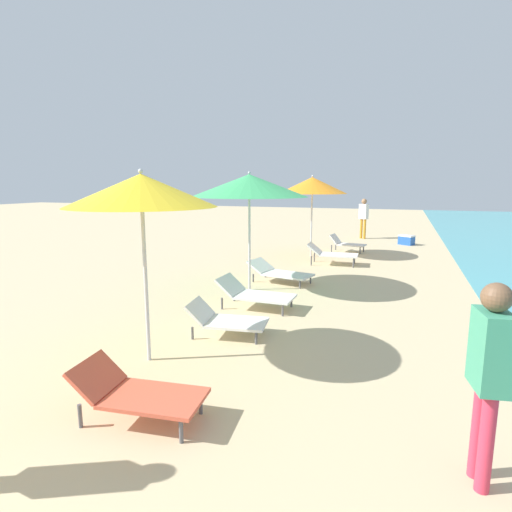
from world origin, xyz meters
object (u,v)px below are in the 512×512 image
at_px(lounger_second_shoreside, 226,319).
at_px(umbrella_third, 249,186).
at_px(lounger_farthest_inland, 332,253).
at_px(person_walking_mid, 364,214).
at_px(umbrella_farthest, 312,185).
at_px(lounger_farthest_shoreside, 347,243).
at_px(person_walking_near, 490,366).
at_px(cooler_box, 406,240).
at_px(umbrella_second, 141,191).
at_px(lounger_third_shoreside, 280,272).
at_px(lounger_second_inland, 137,392).
at_px(lounger_third_inland, 255,293).

height_order(lounger_second_shoreside, umbrella_third, umbrella_third).
height_order(lounger_farthest_inland, person_walking_mid, person_walking_mid).
height_order(umbrella_farthest, lounger_farthest_shoreside, umbrella_farthest).
xyz_separation_m(person_walking_near, cooler_box, (-0.53, 13.52, -0.80)).
xyz_separation_m(lounger_second_shoreside, umbrella_third, (-0.64, 2.74, 2.04)).
height_order(lounger_second_shoreside, lounger_farthest_shoreside, lounger_farthest_shoreside).
height_order(lounger_farthest_shoreside, lounger_farthest_inland, lounger_farthest_inland).
relative_size(lounger_second_shoreside, umbrella_farthest, 0.49).
relative_size(umbrella_third, umbrella_farthest, 1.00).
height_order(umbrella_second, lounger_third_shoreside, umbrella_second).
relative_size(umbrella_second, lounger_second_inland, 1.89).
height_order(umbrella_farthest, person_walking_mid, umbrella_farthest).
bearing_deg(lounger_third_shoreside, lounger_third_inland, -74.52).
xyz_separation_m(lounger_third_shoreside, lounger_farthest_shoreside, (0.92, 5.07, 0.05)).
height_order(umbrella_second, lounger_farthest_inland, umbrella_second).
relative_size(umbrella_second, person_walking_near, 1.55).
bearing_deg(umbrella_farthest, lounger_second_shoreside, -87.92).
relative_size(lounger_third_shoreside, person_walking_near, 1.00).
distance_m(lounger_farthest_shoreside, person_walking_mid, 3.88).
bearing_deg(cooler_box, lounger_farthest_inland, -112.82).
bearing_deg(lounger_third_shoreside, umbrella_second, -82.89).
relative_size(umbrella_farthest, cooler_box, 4.01).
distance_m(lounger_second_shoreside, lounger_third_inland, 1.50).
bearing_deg(umbrella_third, person_walking_mid, 81.09).
relative_size(lounger_second_shoreside, cooler_box, 1.98).
distance_m(lounger_farthest_shoreside, person_walking_near, 11.31).
height_order(umbrella_farthest, person_walking_near, umbrella_farthest).
xyz_separation_m(lounger_second_shoreside, cooler_box, (2.67, 11.22, -0.07)).
height_order(lounger_second_shoreside, lounger_farthest_inland, lounger_farthest_inland).
height_order(umbrella_second, lounger_farthest_shoreside, umbrella_second).
bearing_deg(lounger_second_inland, lounger_farthest_shoreside, 80.45).
bearing_deg(person_walking_near, lounger_farthest_inland, 97.50).
bearing_deg(umbrella_second, person_walking_mid, 83.76).
bearing_deg(lounger_third_shoreside, lounger_second_shoreside, -74.96).
xyz_separation_m(person_walking_mid, cooler_box, (1.78, -1.30, -0.85)).
relative_size(lounger_second_inland, umbrella_farthest, 0.51).
height_order(lounger_second_inland, person_walking_near, person_walking_near).
xyz_separation_m(umbrella_third, lounger_third_inland, (0.57, -1.24, -2.02)).
bearing_deg(umbrella_farthest, umbrella_third, -94.45).
relative_size(lounger_farthest_shoreside, lounger_farthest_inland, 0.85).
relative_size(lounger_farthest_shoreside, person_walking_mid, 0.73).
xyz_separation_m(umbrella_second, umbrella_farthest, (0.33, 8.64, 0.03)).
relative_size(lounger_second_inland, lounger_farthest_shoreside, 1.07).
xyz_separation_m(lounger_third_inland, lounger_farthest_shoreside, (0.78, 7.21, 0.02)).
height_order(lounger_third_shoreside, cooler_box, lounger_third_shoreside).
bearing_deg(umbrella_third, lounger_third_shoreside, 64.58).
bearing_deg(lounger_farthest_shoreside, lounger_second_inland, -84.58).
bearing_deg(lounger_third_inland, cooler_box, 74.99).
relative_size(lounger_second_shoreside, person_walking_mid, 0.75).
bearing_deg(lounger_second_shoreside, umbrella_second, -125.18).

